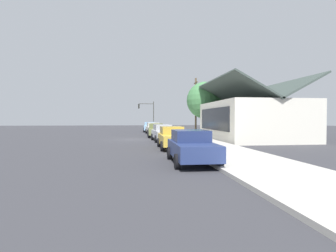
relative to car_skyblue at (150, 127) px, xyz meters
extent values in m
plane|color=#38383D|center=(16.13, -2.67, -0.82)|extent=(120.00, 120.00, 0.00)
cube|color=beige|center=(16.13, 2.93, -0.74)|extent=(60.00, 4.20, 0.16)
cube|color=#8CB7E0|center=(0.11, -0.01, -0.14)|extent=(4.79, 2.06, 0.70)
cube|color=#779CBE|center=(-0.36, 0.02, 0.49)|extent=(2.33, 1.73, 0.56)
cylinder|color=black|center=(1.61, 0.85, -0.49)|extent=(0.67, 0.25, 0.66)
cylinder|color=black|center=(1.53, -1.00, -0.49)|extent=(0.67, 0.25, 0.66)
cylinder|color=black|center=(-1.30, 0.98, -0.49)|extent=(0.67, 0.25, 0.66)
cylinder|color=black|center=(-1.39, -0.86, -0.49)|extent=(0.67, 0.25, 0.66)
cube|color=silver|center=(6.52, 0.13, -0.14)|extent=(4.53, 1.95, 0.70)
cube|color=beige|center=(6.07, 0.12, 0.49)|extent=(2.20, 1.65, 0.56)
cylinder|color=black|center=(7.87, 1.07, -0.49)|extent=(0.67, 0.24, 0.66)
cylinder|color=black|center=(7.94, -0.71, -0.49)|extent=(0.67, 0.24, 0.66)
cylinder|color=black|center=(5.10, 0.97, -0.49)|extent=(0.67, 0.24, 0.66)
cylinder|color=black|center=(5.17, -0.81, -0.49)|extent=(0.67, 0.24, 0.66)
cube|color=olive|center=(12.97, -0.03, -0.14)|extent=(4.63, 1.94, 0.70)
cube|color=#61683C|center=(12.51, -0.01, 0.49)|extent=(2.25, 1.64, 0.56)
cylinder|color=black|center=(14.42, 0.80, -0.49)|extent=(0.67, 0.25, 0.66)
cylinder|color=black|center=(14.35, -0.96, -0.49)|extent=(0.67, 0.25, 0.66)
cylinder|color=black|center=(11.59, 0.91, -0.49)|extent=(0.67, 0.25, 0.66)
cylinder|color=black|center=(11.52, -0.86, -0.49)|extent=(0.67, 0.25, 0.66)
cube|color=silver|center=(18.79, 0.15, -0.14)|extent=(4.95, 1.91, 0.70)
cube|color=#A0A2A6|center=(18.30, 0.13, 0.49)|extent=(2.40, 1.60, 0.56)
cylinder|color=black|center=(20.27, 1.07, -0.49)|extent=(0.67, 0.25, 0.66)
cylinder|color=black|center=(20.34, -0.64, -0.49)|extent=(0.67, 0.25, 0.66)
cylinder|color=black|center=(17.25, 0.95, -0.49)|extent=(0.67, 0.25, 0.66)
cylinder|color=black|center=(17.31, -0.77, -0.49)|extent=(0.67, 0.25, 0.66)
cube|color=gold|center=(25.34, 0.10, -0.14)|extent=(4.53, 1.77, 0.70)
cube|color=gold|center=(24.89, 0.11, 0.49)|extent=(2.18, 1.53, 0.56)
cylinder|color=black|center=(26.75, 0.94, -0.49)|extent=(0.66, 0.23, 0.66)
cylinder|color=black|center=(26.73, -0.77, -0.49)|extent=(0.66, 0.23, 0.66)
cylinder|color=black|center=(23.95, 0.98, -0.49)|extent=(0.66, 0.23, 0.66)
cylinder|color=black|center=(23.93, -0.74, -0.49)|extent=(0.66, 0.23, 0.66)
cube|color=navy|center=(31.74, 0.14, -0.14)|extent=(4.62, 1.94, 0.70)
cube|color=navy|center=(31.28, 0.15, 0.49)|extent=(2.23, 1.68, 0.56)
cylinder|color=black|center=(33.17, 1.05, -0.49)|extent=(0.66, 0.23, 0.66)
cylinder|color=black|center=(33.14, -0.81, -0.49)|extent=(0.66, 0.23, 0.66)
cylinder|color=black|center=(30.33, 1.10, -0.49)|extent=(0.66, 0.23, 0.66)
cylinder|color=black|center=(30.30, -0.77, -0.49)|extent=(0.66, 0.23, 0.66)
cube|color=silver|center=(18.25, 9.33, 1.11)|extent=(11.18, 7.98, 3.86)
cube|color=black|center=(18.25, 5.30, 1.31)|extent=(8.94, 0.08, 2.16)
cube|color=#3F4C47|center=(18.25, 7.33, 4.11)|extent=(11.78, 4.29, 2.38)
cube|color=#3F4C47|center=(18.25, 11.32, 4.11)|extent=(11.78, 4.29, 2.38)
cylinder|color=brown|center=(10.70, 6.46, 0.79)|extent=(0.44, 0.44, 3.22)
sphere|color=#47844C|center=(10.70, 6.46, 3.70)|extent=(4.72, 4.72, 4.72)
cylinder|color=#383833|center=(-3.68, 0.93, 1.78)|extent=(0.14, 0.14, 5.20)
cylinder|color=#383833|center=(-3.68, -0.37, 3.98)|extent=(0.10, 2.60, 0.10)
cube|color=black|center=(-3.68, -1.67, 3.53)|extent=(0.28, 0.24, 0.80)
sphere|color=red|center=(-3.83, -1.67, 3.79)|extent=(0.16, 0.16, 0.16)
sphere|color=yellow|center=(-3.83, -1.67, 3.53)|extent=(0.16, 0.16, 0.16)
sphere|color=green|center=(-3.83, -1.67, 3.27)|extent=(0.16, 0.16, 0.16)
cylinder|color=brown|center=(9.48, 5.53, 2.93)|extent=(0.24, 0.24, 7.50)
cube|color=brown|center=(9.48, 5.53, 6.08)|extent=(1.80, 0.12, 0.12)
cylinder|color=red|center=(3.87, 1.53, -0.38)|extent=(0.22, 0.22, 0.55)
sphere|color=red|center=(3.87, 1.53, -0.04)|extent=(0.18, 0.18, 0.18)
camera|label=1|loc=(44.52, -2.67, 1.34)|focal=29.00mm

